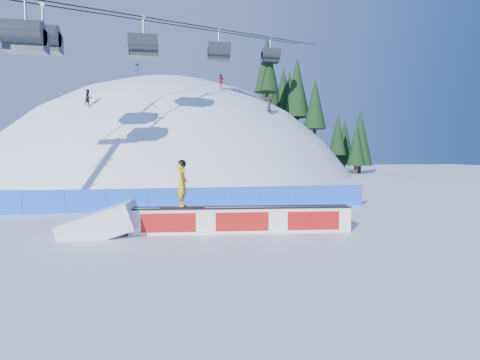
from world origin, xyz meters
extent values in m
plane|color=white|center=(0.00, 0.00, 0.00)|extent=(160.00, 160.00, 0.00)
sphere|color=white|center=(0.00, 42.00, -18.00)|extent=(64.00, 64.00, 64.00)
cylinder|color=#352315|center=(14.07, 41.22, 11.33)|extent=(0.50, 0.50, 1.40)
cone|color=black|center=(14.07, 41.22, 15.09)|extent=(2.78, 2.78, 6.33)
cylinder|color=#352315|center=(14.90, 39.92, 10.84)|extent=(0.50, 0.50, 1.40)
cone|color=black|center=(14.90, 39.92, 14.54)|extent=(2.73, 2.73, 6.20)
cylinder|color=#352315|center=(17.11, 39.01, 9.48)|extent=(0.50, 0.50, 1.40)
cone|color=black|center=(17.11, 39.01, 14.91)|extent=(4.25, 4.25, 9.67)
cylinder|color=#352315|center=(20.32, 42.04, 7.32)|extent=(0.50, 0.50, 1.40)
cone|color=black|center=(20.32, 42.04, 11.39)|extent=(3.05, 3.05, 6.94)
cylinder|color=#352315|center=(21.83, 38.88, 5.79)|extent=(0.50, 0.50, 1.40)
cone|color=black|center=(21.83, 38.88, 10.60)|extent=(3.71, 3.71, 8.43)
cylinder|color=#352315|center=(22.31, 41.31, 5.53)|extent=(0.50, 0.50, 1.40)
cone|color=black|center=(22.31, 41.31, 9.58)|extent=(3.03, 3.03, 6.89)
cylinder|color=#352315|center=(23.39, 45.97, 4.07)|extent=(0.50, 0.50, 1.40)
cone|color=black|center=(23.39, 45.97, 8.82)|extent=(3.66, 3.66, 8.31)
cylinder|color=#352315|center=(26.79, 43.00, 0.60)|extent=(0.50, 0.50, 1.40)
cone|color=black|center=(26.79, 43.00, 4.36)|extent=(2.78, 2.78, 6.32)
cylinder|color=#352315|center=(26.89, 38.97, 0.60)|extent=(0.50, 0.50, 1.40)
cone|color=black|center=(26.89, 38.97, 6.19)|extent=(4.39, 4.39, 9.97)
cylinder|color=#352315|center=(28.89, 39.28, 0.60)|extent=(0.50, 0.50, 1.40)
cone|color=black|center=(28.89, 39.28, 4.40)|extent=(2.81, 2.81, 6.40)
cube|color=blue|center=(0.00, 4.50, 0.60)|extent=(22.00, 0.03, 1.20)
cylinder|color=#3D486E|center=(-7.00, 4.50, 0.65)|extent=(0.05, 0.05, 1.30)
cylinder|color=#3D486E|center=(-5.00, 4.50, 0.65)|extent=(0.05, 0.05, 1.30)
cylinder|color=#3D486E|center=(-3.00, 4.50, 0.65)|extent=(0.05, 0.05, 1.30)
cylinder|color=#3D486E|center=(-1.00, 4.50, 0.65)|extent=(0.05, 0.05, 1.30)
cylinder|color=#3D486E|center=(1.00, 4.50, 0.65)|extent=(0.05, 0.05, 1.30)
cylinder|color=#3D486E|center=(3.00, 4.50, 0.65)|extent=(0.05, 0.05, 1.30)
cylinder|color=#3D486E|center=(5.00, 4.50, 0.65)|extent=(0.05, 0.05, 1.30)
cylinder|color=#3D486E|center=(7.00, 4.50, 0.65)|extent=(0.05, 0.05, 1.30)
cylinder|color=#3D486E|center=(9.00, 4.50, 0.65)|extent=(0.05, 0.05, 1.30)
cylinder|color=#3D486E|center=(11.00, 4.50, 0.65)|extent=(0.05, 0.05, 1.30)
cylinder|color=#2B2C33|center=(-8.75, 10.55, 10.52)|extent=(2.40, 1.50, 1.50)
cylinder|color=#2B2C33|center=(-2.00, 17.93, 12.36)|extent=(2.40, 1.50, 1.50)
cylinder|color=#2B2C33|center=(5.50, 26.13, 14.40)|extent=(2.40, 1.50, 1.50)
cylinder|color=#2B2C33|center=(13.75, 35.15, 16.64)|extent=(2.40, 1.50, 1.50)
cube|color=white|center=(2.84, -1.54, 0.47)|extent=(8.31, 1.32, 0.93)
cube|color=gray|center=(2.84, -1.54, 0.95)|extent=(8.23, 1.34, 0.04)
cube|color=black|center=(2.81, -1.81, 0.96)|extent=(8.26, 0.83, 0.06)
cube|color=black|center=(2.87, -1.27, 0.96)|extent=(8.26, 0.83, 0.06)
cube|color=red|center=(2.81, -1.81, 0.47)|extent=(7.85, 0.78, 0.70)
cube|color=red|center=(2.86, -1.27, 0.47)|extent=(7.85, 0.78, 0.70)
cube|color=black|center=(0.65, -1.33, 1.01)|extent=(1.71, 0.47, 0.03)
imported|color=gold|center=(0.65, -1.33, 1.85)|extent=(0.49, 0.66, 1.64)
sphere|color=black|center=(0.65, -1.33, 2.61)|extent=(0.31, 0.31, 0.31)
imported|color=black|center=(-7.91, 24.78, 8.61)|extent=(0.99, 1.02, 1.65)
imported|color=#B51935|center=(6.03, 29.21, 11.53)|extent=(1.03, 0.60, 1.65)
imported|color=navy|center=(-4.07, 35.46, 13.88)|extent=(1.08, 1.23, 1.65)
imported|color=black|center=(11.35, 26.99, 8.71)|extent=(0.61, 0.86, 1.65)
camera|label=1|loc=(0.29, -15.27, 2.97)|focal=28.00mm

